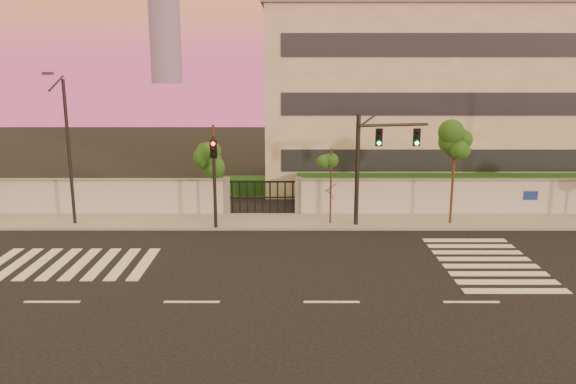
# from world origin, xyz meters

# --- Properties ---
(ground) EXTENTS (120.00, 120.00, 0.00)m
(ground) POSITION_xyz_m (0.00, 0.00, 0.00)
(ground) COLOR black
(ground) RESTS_ON ground
(sidewalk) EXTENTS (60.00, 3.00, 0.15)m
(sidewalk) POSITION_xyz_m (0.00, 10.50, 0.07)
(sidewalk) COLOR gray
(sidewalk) RESTS_ON ground
(perimeter_wall) EXTENTS (60.00, 0.36, 2.20)m
(perimeter_wall) POSITION_xyz_m (0.10, 12.00, 1.07)
(perimeter_wall) COLOR #AFB2B6
(perimeter_wall) RESTS_ON ground
(hedge_row) EXTENTS (41.00, 4.25, 1.80)m
(hedge_row) POSITION_xyz_m (1.17, 14.74, 0.82)
(hedge_row) COLOR #10340F
(hedge_row) RESTS_ON ground
(institutional_building) EXTENTS (24.40, 12.40, 12.25)m
(institutional_building) POSITION_xyz_m (9.00, 21.99, 6.16)
(institutional_building) COLOR #B5AC99
(institutional_building) RESTS_ON ground
(road_markings) EXTENTS (57.00, 7.62, 0.02)m
(road_markings) POSITION_xyz_m (-1.58, 3.76, 0.01)
(road_markings) COLOR silver
(road_markings) RESTS_ON ground
(street_tree_c) EXTENTS (1.60, 1.27, 5.28)m
(street_tree_c) POSITION_xyz_m (-5.44, 10.53, 3.89)
(street_tree_c) COLOR #382314
(street_tree_c) RESTS_ON ground
(street_tree_d) EXTENTS (1.30, 1.04, 4.13)m
(street_tree_d) POSITION_xyz_m (0.69, 9.95, 3.04)
(street_tree_d) COLOR #382314
(street_tree_d) RESTS_ON ground
(street_tree_e) EXTENTS (1.63, 1.30, 5.53)m
(street_tree_e) POSITION_xyz_m (7.05, 9.96, 4.07)
(street_tree_e) COLOR #382314
(street_tree_e) RESTS_ON ground
(traffic_signal_main) EXTENTS (3.72, 0.94, 5.93)m
(traffic_signal_main) POSITION_xyz_m (2.74, 9.66, 3.75)
(traffic_signal_main) COLOR black
(traffic_signal_main) RESTS_ON ground
(traffic_signal_secondary) EXTENTS (0.38, 0.35, 4.87)m
(traffic_signal_secondary) POSITION_xyz_m (-5.28, 9.08, 3.09)
(traffic_signal_secondary) COLOR black
(traffic_signal_secondary) RESTS_ON ground
(streetlight_west) EXTENTS (0.48, 1.92, 7.99)m
(streetlight_west) POSITION_xyz_m (-12.84, 9.72, 4.32)
(streetlight_west) COLOR black
(streetlight_west) RESTS_ON ground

